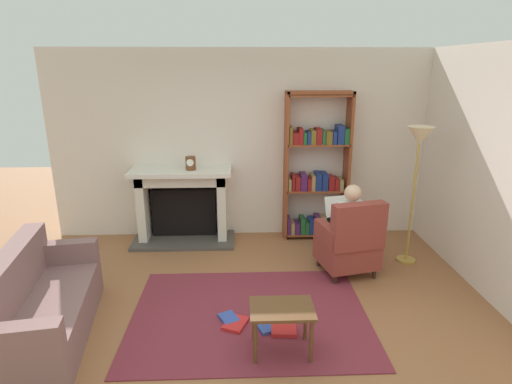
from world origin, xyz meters
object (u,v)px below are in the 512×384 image
(sofa_floral, at_px, (39,308))
(mantel_clock, at_px, (191,163))
(fireplace, at_px, (183,202))
(seated_reader, at_px, (347,224))
(bookshelf, at_px, (317,173))
(armchair_reading, at_px, (350,242))
(side_table, at_px, (282,314))
(floor_lamp, at_px, (419,149))

(sofa_floral, bearing_deg, mantel_clock, -37.15)
(fireplace, relative_size, seated_reader, 1.27)
(bookshelf, bearing_deg, armchair_reading, -80.10)
(armchair_reading, bearing_deg, fireplace, -41.57)
(side_table, relative_size, floor_lamp, 0.32)
(mantel_clock, relative_size, side_table, 0.33)
(fireplace, bearing_deg, sofa_floral, -114.34)
(floor_lamp, bearing_deg, side_table, -136.27)
(sofa_floral, bearing_deg, floor_lamp, -78.96)
(mantel_clock, height_order, sofa_floral, mantel_clock)
(mantel_clock, bearing_deg, floor_lamp, -14.56)
(armchair_reading, distance_m, seated_reader, 0.23)
(fireplace, distance_m, floor_lamp, 3.24)
(fireplace, bearing_deg, seated_reader, -26.51)
(seated_reader, bearing_deg, side_table, 45.51)
(seated_reader, height_order, floor_lamp, floor_lamp)
(mantel_clock, relative_size, armchair_reading, 0.19)
(fireplace, relative_size, mantel_clock, 7.78)
(armchair_reading, relative_size, seated_reader, 0.85)
(fireplace, xyz_separation_m, bookshelf, (1.93, 0.04, 0.41))
(side_table, bearing_deg, seated_reader, 58.44)
(bookshelf, distance_m, floor_lamp, 1.47)
(armchair_reading, xyz_separation_m, sofa_floral, (-3.18, -1.12, -0.10))
(fireplace, distance_m, sofa_floral, 2.53)
(armchair_reading, bearing_deg, mantel_clock, -41.09)
(fireplace, distance_m, armchair_reading, 2.44)
(side_table, xyz_separation_m, floor_lamp, (1.81, 1.73, 1.12))
(mantel_clock, relative_size, floor_lamp, 0.11)
(fireplace, height_order, floor_lamp, floor_lamp)
(mantel_clock, distance_m, bookshelf, 1.80)
(sofa_floral, xyz_separation_m, floor_lamp, (4.03, 1.45, 1.18))
(bookshelf, xyz_separation_m, armchair_reading, (0.21, -1.20, -0.56))
(sofa_floral, relative_size, side_table, 3.20)
(fireplace, xyz_separation_m, floor_lamp, (2.99, -0.84, 0.93))
(bookshelf, bearing_deg, seated_reader, -80.42)
(mantel_clock, distance_m, sofa_floral, 2.63)
(seated_reader, bearing_deg, bookshelf, -93.34)
(armchair_reading, bearing_deg, bookshelf, -93.02)
(seated_reader, distance_m, sofa_floral, 3.40)
(fireplace, height_order, side_table, fireplace)
(sofa_floral, height_order, floor_lamp, floor_lamp)
(fireplace, bearing_deg, floor_lamp, -15.69)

